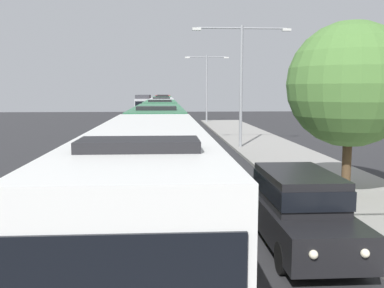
{
  "coord_description": "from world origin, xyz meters",
  "views": [
    {
      "loc": [
        -0.91,
        0.42,
        3.91
      ],
      "look_at": [
        -0.04,
        14.41,
        2.17
      ],
      "focal_mm": 40.37,
      "sensor_mm": 36.0,
      "label": 1
    }
  ],
  "objects": [
    {
      "name": "streetlamp_mid",
      "position": [
        4.1,
        28.86,
        5.09
      ],
      "size": [
        6.45,
        0.28,
        7.97
      ],
      "color": "gray",
      "rests_on": "sidewalk"
    },
    {
      "name": "box_truck_oncoming",
      "position": [
        -4.6,
        72.7,
        1.71
      ],
      "size": [
        2.35,
        7.57,
        3.15
      ],
      "color": "#B7B7BC",
      "rests_on": "ground_plane"
    },
    {
      "name": "bus_second_in_line",
      "position": [
        -1.3,
        22.94,
        1.69
      ],
      "size": [
        2.58,
        11.69,
        3.21
      ],
      "color": "#33724C",
      "rests_on": "ground_plane"
    },
    {
      "name": "white_suv",
      "position": [
        2.4,
        10.73,
        1.03
      ],
      "size": [
        1.86,
        5.07,
        1.9
      ],
      "color": "black",
      "rests_on": "ground_plane"
    },
    {
      "name": "bus_tail_end",
      "position": [
        -1.3,
        73.66,
        1.69
      ],
      "size": [
        2.58,
        11.7,
        3.21
      ],
      "color": "maroon",
      "rests_on": "ground_plane"
    },
    {
      "name": "bus_middle",
      "position": [
        -1.3,
        36.03,
        1.69
      ],
      "size": [
        2.58,
        10.49,
        3.21
      ],
      "color": "#33724C",
      "rests_on": "ground_plane"
    },
    {
      "name": "bus_lead",
      "position": [
        -1.3,
        10.24,
        1.69
      ],
      "size": [
        2.58,
        11.96,
        3.21
      ],
      "color": "silver",
      "rests_on": "ground_plane"
    },
    {
      "name": "bus_rear",
      "position": [
        -1.3,
        61.05,
        1.69
      ],
      "size": [
        2.58,
        10.87,
        3.21
      ],
      "color": "#33724C",
      "rests_on": "ground_plane"
    },
    {
      "name": "streetlamp_far",
      "position": [
        4.1,
        52.66,
        4.99
      ],
      "size": [
        5.23,
        0.28,
        7.93
      ],
      "color": "gray",
      "rests_on": "sidewalk"
    },
    {
      "name": "roadside_tree",
      "position": [
        5.55,
        15.25,
        4.11
      ],
      "size": [
        4.39,
        4.39,
        6.17
      ],
      "color": "#4C3823",
      "rests_on": "sidewalk"
    },
    {
      "name": "bus_fourth_in_line",
      "position": [
        -1.3,
        48.27,
        1.69
      ],
      "size": [
        2.58,
        12.4,
        3.21
      ],
      "color": "silver",
      "rests_on": "ground_plane"
    }
  ]
}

